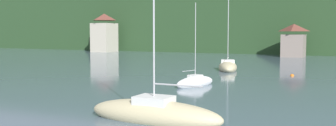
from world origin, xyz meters
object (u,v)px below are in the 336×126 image
at_px(sailboat_mid_2, 195,82).
at_px(mooring_buoy_near, 292,76).
at_px(shore_building_west, 104,33).
at_px(sailboat_mid_1, 154,113).
at_px(sailboat_far_5, 228,67).
at_px(shore_building_westcentral, 294,41).

relative_size(sailboat_mid_2, mooring_buoy_near, 18.36).
height_order(shore_building_west, sailboat_mid_2, shore_building_west).
height_order(sailboat_mid_1, sailboat_mid_2, sailboat_mid_1).
bearing_deg(sailboat_far_5, mooring_buoy_near, -131.31).
bearing_deg(sailboat_mid_1, shore_building_westcentral, -87.85).
relative_size(shore_building_west, sailboat_mid_2, 1.21).
height_order(shore_building_west, sailboat_far_5, shore_building_west).
relative_size(shore_building_west, shore_building_westcentral, 1.45).
distance_m(shore_building_west, shore_building_westcentral, 45.58).
xyz_separation_m(shore_building_west, sailboat_mid_2, (44.02, -48.40, -4.30)).
bearing_deg(shore_building_westcentral, sailboat_mid_2, -91.83).
relative_size(sailboat_mid_1, sailboat_mid_2, 1.50).
distance_m(sailboat_mid_2, sailboat_far_5, 15.94).
bearing_deg(mooring_buoy_near, shore_building_west, 144.55).
bearing_deg(sailboat_mid_2, sailboat_mid_1, -150.67).
relative_size(shore_building_west, sailboat_far_5, 0.99).
height_order(sailboat_far_5, mooring_buoy_near, sailboat_far_5).
xyz_separation_m(sailboat_mid_2, mooring_buoy_near, (6.71, 12.28, -0.31)).
bearing_deg(sailboat_mid_1, mooring_buoy_near, -96.66).
bearing_deg(sailboat_far_5, sailboat_mid_2, 167.91).
bearing_deg(sailboat_mid_1, sailboat_mid_2, -76.28).
xyz_separation_m(shore_building_westcentral, mooring_buoy_near, (5.16, -35.93, -3.18)).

